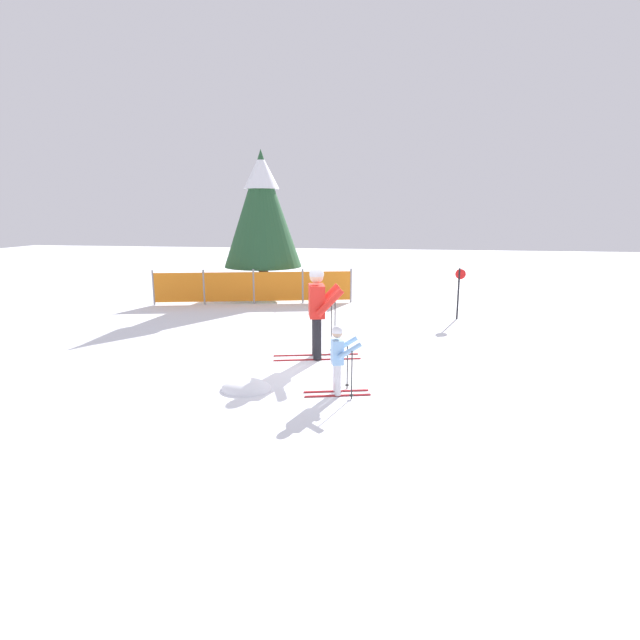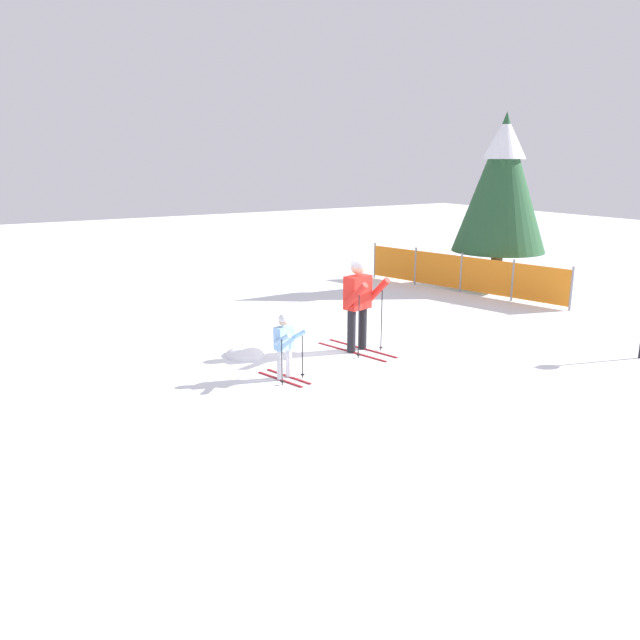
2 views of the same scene
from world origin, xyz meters
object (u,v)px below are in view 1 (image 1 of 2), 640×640
(safety_fence, at_px, (254,287))
(conifer_far, at_px, (262,207))
(skier_child, at_px, (338,354))
(trail_marker, at_px, (459,288))
(skier_adult, at_px, (318,304))

(safety_fence, xyz_separation_m, conifer_far, (-0.08, 1.47, 2.49))
(skier_child, bearing_deg, safety_fence, 101.15)
(safety_fence, bearing_deg, trail_marker, -12.42)
(trail_marker, bearing_deg, safety_fence, 167.58)
(trail_marker, bearing_deg, skier_child, -111.98)
(skier_child, distance_m, safety_fence, 8.45)
(skier_adult, height_order, conifer_far, conifer_far)
(skier_child, height_order, safety_fence, skier_child)
(skier_child, height_order, conifer_far, conifer_far)
(skier_child, relative_size, trail_marker, 0.81)
(skier_adult, bearing_deg, conifer_far, 99.58)
(skier_child, relative_size, conifer_far, 0.23)
(skier_adult, bearing_deg, skier_child, -85.50)
(skier_adult, distance_m, trail_marker, 5.33)
(skier_adult, distance_m, safety_fence, 6.41)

